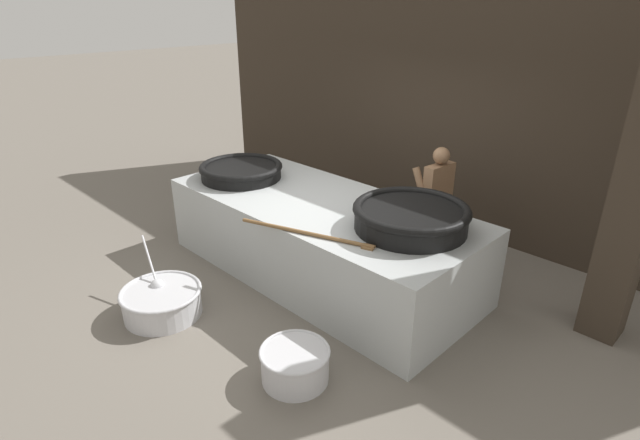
{
  "coord_description": "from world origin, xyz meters",
  "views": [
    {
      "loc": [
        3.88,
        -3.89,
        3.16
      ],
      "look_at": [
        0.0,
        0.0,
        0.72
      ],
      "focal_mm": 28.0,
      "sensor_mm": 36.0,
      "label": 1
    }
  ],
  "objects_px": {
    "giant_wok_near": "(241,170)",
    "prep_bowl_meat": "(295,363)",
    "giant_wok_far": "(411,216)",
    "prep_bowl_vegetables": "(162,300)",
    "cook": "(436,200)"
  },
  "relations": [
    {
      "from": "giant_wok_near",
      "to": "prep_bowl_meat",
      "type": "bearing_deg",
      "value": -28.55
    },
    {
      "from": "giant_wok_far",
      "to": "prep_bowl_vegetables",
      "type": "xyz_separation_m",
      "value": [
        -1.77,
        -1.98,
        -0.93
      ]
    },
    {
      "from": "cook",
      "to": "prep_bowl_meat",
      "type": "relative_size",
      "value": 2.36
    },
    {
      "from": "cook",
      "to": "prep_bowl_vegetables",
      "type": "relative_size",
      "value": 1.36
    },
    {
      "from": "prep_bowl_meat",
      "to": "cook",
      "type": "bearing_deg",
      "value": 98.98
    },
    {
      "from": "prep_bowl_vegetables",
      "to": "prep_bowl_meat",
      "type": "bearing_deg",
      "value": 10.54
    },
    {
      "from": "giant_wok_far",
      "to": "prep_bowl_vegetables",
      "type": "relative_size",
      "value": 1.1
    },
    {
      "from": "prep_bowl_vegetables",
      "to": "giant_wok_near",
      "type": "bearing_deg",
      "value": 114.53
    },
    {
      "from": "cook",
      "to": "prep_bowl_meat",
      "type": "xyz_separation_m",
      "value": [
        0.46,
        -2.88,
        -0.64
      ]
    },
    {
      "from": "giant_wok_far",
      "to": "cook",
      "type": "distance_m",
      "value": 1.34
    },
    {
      "from": "giant_wok_near",
      "to": "prep_bowl_meat",
      "type": "relative_size",
      "value": 1.73
    },
    {
      "from": "giant_wok_far",
      "to": "cook",
      "type": "bearing_deg",
      "value": 110.31
    },
    {
      "from": "giant_wok_far",
      "to": "prep_bowl_meat",
      "type": "distance_m",
      "value": 1.89
    },
    {
      "from": "giant_wok_far",
      "to": "prep_bowl_vegetables",
      "type": "bearing_deg",
      "value": -131.79
    },
    {
      "from": "prep_bowl_vegetables",
      "to": "cook",
      "type": "bearing_deg",
      "value": 67.67
    }
  ]
}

